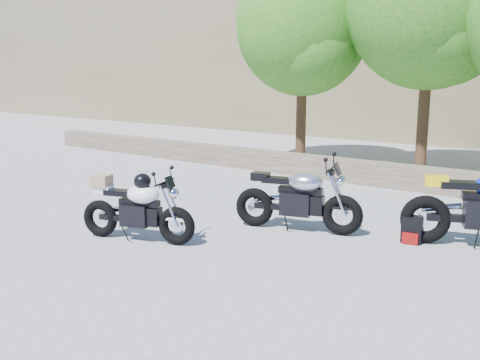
# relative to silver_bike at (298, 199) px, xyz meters

# --- Properties ---
(ground) EXTENTS (90.00, 90.00, 0.00)m
(ground) POSITION_rel_silver_bike_xyz_m (-1.13, -1.30, -0.50)
(ground) COLOR gray
(ground) RESTS_ON ground
(stone_wall) EXTENTS (22.00, 0.55, 0.50)m
(stone_wall) POSITION_rel_silver_bike_xyz_m (-1.13, 4.20, -0.25)
(stone_wall) COLOR #483D30
(stone_wall) RESTS_ON ground
(tree_decid_left) EXTENTS (3.67, 3.67, 5.62)m
(tree_decid_left) POSITION_rel_silver_bike_xyz_m (-3.52, 5.84, 3.13)
(tree_decid_left) COLOR #382314
(tree_decid_left) RESTS_ON ground
(tree_decid_mid) EXTENTS (4.08, 4.08, 6.24)m
(tree_decid_mid) POSITION_rel_silver_bike_xyz_m (-0.22, 6.24, 3.54)
(tree_decid_mid) COLOR #382314
(tree_decid_mid) RESTS_ON ground
(silver_bike) EXTENTS (2.01, 0.85, 1.04)m
(silver_bike) POSITION_rel_silver_bike_xyz_m (0.00, 0.00, 0.00)
(silver_bike) COLOR black
(silver_bike) RESTS_ON ground
(white_bike) EXTENTS (1.79, 0.80, 1.02)m
(white_bike) POSITION_rel_silver_bike_xyz_m (-1.60, -1.92, -0.00)
(white_bike) COLOR black
(white_bike) RESTS_ON ground
(backpack) EXTENTS (0.32, 0.29, 0.40)m
(backpack) POSITION_rel_silver_bike_xyz_m (1.65, 0.50, -0.31)
(backpack) COLOR black
(backpack) RESTS_ON ground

